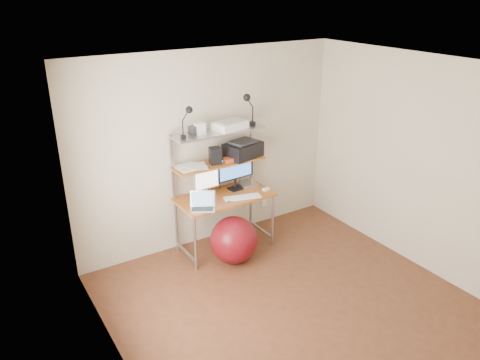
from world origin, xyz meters
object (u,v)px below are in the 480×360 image
(printer, at_px, (243,149))
(monitor_silver, at_px, (207,181))
(exercise_ball, at_px, (234,240))
(laptop, at_px, (203,205))
(monitor_black, at_px, (235,169))

(printer, bearing_deg, monitor_silver, 168.34)
(printer, xyz_separation_m, exercise_ball, (-0.42, -0.46, -0.96))
(monitor_silver, bearing_deg, exercise_ball, -77.80)
(monitor_silver, distance_m, exercise_ball, 0.80)
(monitor_silver, distance_m, laptop, 0.38)
(monitor_black, height_order, exercise_ball, monitor_black)
(monitor_silver, xyz_separation_m, monitor_black, (0.43, 0.02, 0.06))
(printer, bearing_deg, monitor_black, 166.08)
(monitor_silver, distance_m, monitor_black, 0.43)
(monitor_silver, height_order, monitor_black, monitor_black)
(printer, height_order, exercise_ball, printer)
(laptop, xyz_separation_m, exercise_ball, (0.33, -0.16, -0.49))
(monitor_black, height_order, printer, printer)
(laptop, relative_size, exercise_ball, 0.63)
(monitor_black, xyz_separation_m, printer, (0.11, -0.00, 0.24))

